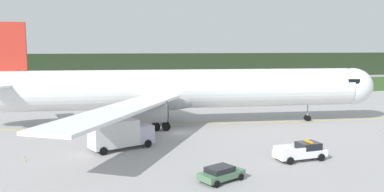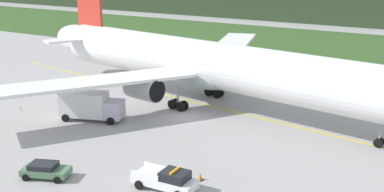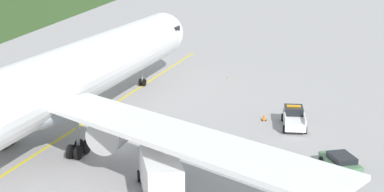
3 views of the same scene
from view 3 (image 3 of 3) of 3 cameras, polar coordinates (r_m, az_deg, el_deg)
The scene contains 8 objects.
ground at distance 49.30m, azimuth -8.51°, elevation -5.31°, with size 320.00×320.00×0.00m, color #9B9899.
taxiway_centerline_main at distance 52.64m, azimuth -13.26°, elevation -4.18°, with size 82.60×0.30×0.01m, color yellow.
airliner at distance 50.70m, azimuth -13.93°, elevation 1.19°, with size 62.16×53.19×14.84m.
ops_pickup_truck at distance 54.85m, azimuth 10.47°, elevation -2.20°, with size 5.41×2.38×1.94m.
catering_truck at distance 39.28m, azimuth -3.33°, elevation -8.04°, with size 7.56×4.64×3.47m.
staff_car at distance 45.66m, azimuth 15.10°, elevation -6.52°, with size 4.40×3.19×1.30m.
apron_cone at distance 56.35m, azimuth 7.44°, elevation -2.20°, with size 0.51×0.51×0.65m.
taxiway_edge_light_east at distance 71.84m, azimuth 3.71°, elevation 1.77°, with size 0.12×0.12×0.38m.
Camera 3 is at (-43.88, -13.88, 17.67)m, focal length 51.67 mm.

